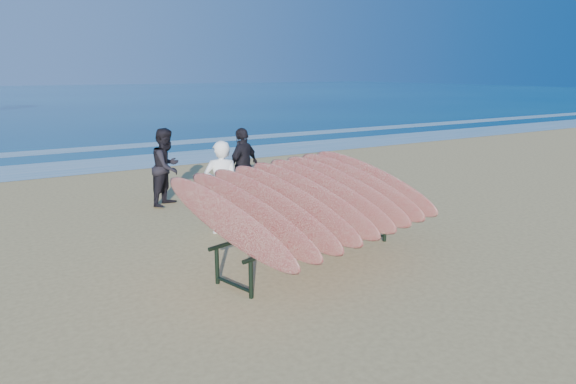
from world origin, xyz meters
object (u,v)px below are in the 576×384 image
surfboard_rack (311,200)px  person_white (222,187)px  person_dark_a (167,167)px  person_dark_b (243,166)px

surfboard_rack → person_white: person_white is taller
surfboard_rack → person_dark_a: (-0.79, 4.19, -0.12)m
person_dark_a → person_dark_b: 1.56m
surfboard_rack → person_dark_a: person_dark_a is taller
person_white → person_dark_b: person_white is taller
surfboard_rack → person_dark_b: 3.49m
person_white → person_dark_b: 1.94m
person_white → person_dark_a: size_ratio=1.00×
surfboard_rack → person_white: size_ratio=2.34×
surfboard_rack → person_dark_b: (0.59, 3.44, -0.12)m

